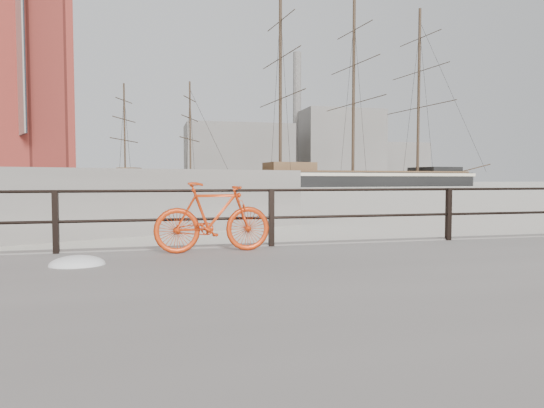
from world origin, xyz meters
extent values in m
plane|color=white|center=(0.00, 0.00, 0.00)|extent=(400.00, 400.00, 0.00)
imported|color=red|center=(-4.57, -0.60, 0.91)|extent=(1.88, 0.39, 1.13)
ellipsoid|color=white|center=(-6.52, -1.32, 0.48)|extent=(0.74, 0.58, 0.27)
cube|color=gray|center=(20.00, 140.00, 9.00)|extent=(32.00, 18.00, 18.00)
cube|color=gray|center=(55.00, 145.00, 12.00)|extent=(26.00, 20.00, 24.00)
cube|color=gray|center=(78.00, 150.00, 7.00)|extent=(20.00, 16.00, 14.00)
cylinder|color=gray|center=(42.00, 150.00, 22.00)|extent=(2.80, 2.80, 44.00)
camera|label=1|loc=(-5.49, -8.34, 1.53)|focal=32.00mm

